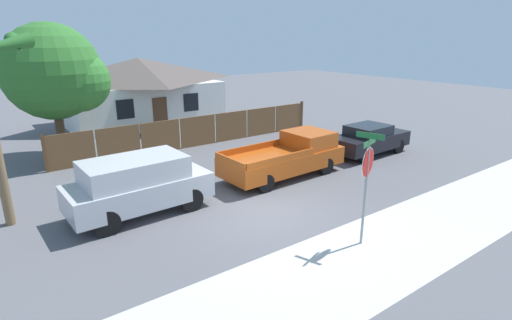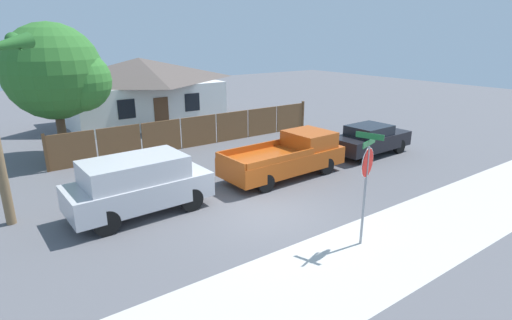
% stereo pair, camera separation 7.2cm
% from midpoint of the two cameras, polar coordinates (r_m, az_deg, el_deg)
% --- Properties ---
extents(ground_plane, '(80.00, 80.00, 0.00)m').
position_cam_midpoint_polar(ground_plane, '(13.05, 1.47, -7.73)').
color(ground_plane, '#56565B').
extents(sidewalk_strip, '(36.00, 3.20, 0.01)m').
position_cam_midpoint_polar(sidewalk_strip, '(10.76, 13.60, -14.10)').
color(sidewalk_strip, beige).
rests_on(sidewalk_strip, ground).
extents(wooden_fence, '(14.53, 0.12, 1.66)m').
position_cam_midpoint_polar(wooden_fence, '(20.95, -8.35, 4.11)').
color(wooden_fence, brown).
rests_on(wooden_fence, ground).
extents(house, '(9.96, 6.71, 4.16)m').
position_cam_midpoint_polar(house, '(27.48, -16.34, 9.66)').
color(house, white).
rests_on(house, ground).
extents(oak_tree, '(4.49, 4.27, 6.12)m').
position_cam_midpoint_polar(oak_tree, '(20.25, -26.59, 10.94)').
color(oak_tree, brown).
rests_on(oak_tree, ground).
extents(red_suv, '(4.52, 2.08, 1.87)m').
position_cam_midpoint_polar(red_suv, '(13.26, -16.64, -3.32)').
color(red_suv, '#B7B7BC').
rests_on(red_suv, ground).
extents(orange_pickup, '(5.31, 2.16, 1.69)m').
position_cam_midpoint_polar(orange_pickup, '(16.32, 4.41, 0.53)').
color(orange_pickup, '#B74C14').
rests_on(orange_pickup, ground).
extents(parked_sedan, '(4.28, 1.86, 1.46)m').
position_cam_midpoint_polar(parked_sedan, '(19.94, 15.77, 2.89)').
color(parked_sedan, black).
rests_on(parked_sedan, ground).
extents(stop_sign, '(0.79, 0.72, 3.16)m').
position_cam_midpoint_polar(stop_sign, '(10.88, 15.41, -1.51)').
color(stop_sign, gray).
rests_on(stop_sign, ground).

